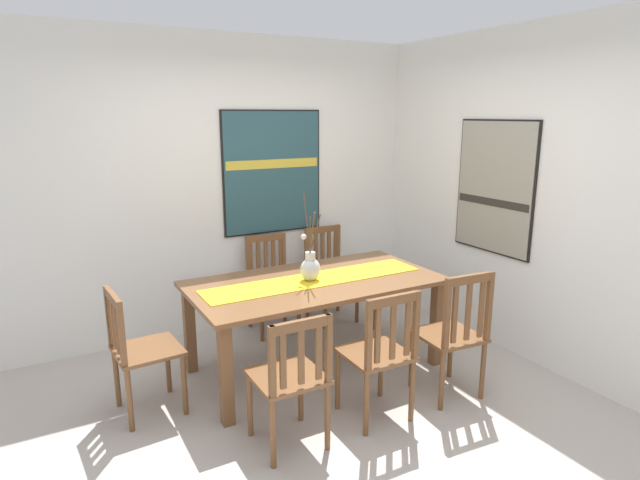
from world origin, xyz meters
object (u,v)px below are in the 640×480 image
object	(u,v)px
chair_2	(380,353)
painting_on_side_wall	(495,187)
chair_0	(454,333)
chair_5	(291,377)
centerpiece_vase	(310,267)
painting_on_back_wall	(272,172)
dining_table	(315,291)
chair_4	(329,271)
chair_1	(271,280)
chair_3	(139,349)

from	to	relation	value
chair_2	painting_on_side_wall	bearing A→B (deg)	20.34
chair_0	chair_2	xyz separation A→B (m)	(-0.63, 0.02, -0.01)
chair_5	painting_on_side_wall	size ratio (longest dim) A/B	0.78
centerpiece_vase	chair_5	size ratio (longest dim) A/B	0.78
chair_0	centerpiece_vase	bearing A→B (deg)	128.27
chair_0	chair_5	distance (m)	1.27
painting_on_back_wall	painting_on_side_wall	xyz separation A→B (m)	(1.44, -1.42, -0.07)
chair_5	painting_on_side_wall	xyz separation A→B (m)	(2.24, 0.59, 0.92)
dining_table	chair_4	xyz separation A→B (m)	(0.63, 0.87, -0.16)
chair_4	centerpiece_vase	bearing A→B (deg)	-127.68
chair_1	painting_on_back_wall	world-z (taller)	painting_on_back_wall
chair_3	painting_on_side_wall	bearing A→B (deg)	-4.87
dining_table	chair_4	world-z (taller)	chair_4
centerpiece_vase	painting_on_side_wall	world-z (taller)	painting_on_side_wall
chair_1	chair_2	size ratio (longest dim) A/B	0.97
chair_1	chair_2	xyz separation A→B (m)	(-0.00, -1.76, -0.00)
dining_table	chair_2	distance (m)	0.87
dining_table	chair_5	xyz separation A→B (m)	(-0.63, -0.85, -0.18)
chair_2	dining_table	bearing A→B (deg)	91.15
chair_1	painting_on_side_wall	world-z (taller)	painting_on_side_wall
centerpiece_vase	painting_on_back_wall	size ratio (longest dim) A/B	0.60
chair_5	chair_1	bearing A→B (deg)	69.64
chair_0	painting_on_back_wall	world-z (taller)	painting_on_back_wall
chair_3	painting_on_back_wall	xyz separation A→B (m)	(1.52, 1.16, 0.99)
painting_on_side_wall	chair_0	bearing A→B (deg)	-147.80
chair_3	chair_0	bearing A→B (deg)	-23.37
chair_1	centerpiece_vase	bearing A→B (deg)	-94.00
chair_3	painting_on_back_wall	size ratio (longest dim) A/B	0.77
chair_2	chair_5	size ratio (longest dim) A/B	1.04
centerpiece_vase	chair_2	xyz separation A→B (m)	(0.06, -0.85, -0.38)
chair_0	painting_on_side_wall	size ratio (longest dim) A/B	0.85
centerpiece_vase	chair_0	distance (m)	1.17
centerpiece_vase	chair_1	world-z (taller)	centerpiece_vase
chair_1	dining_table	bearing A→B (deg)	-91.41
chair_5	chair_3	bearing A→B (deg)	130.62
dining_table	chair_0	bearing A→B (deg)	-53.58
centerpiece_vase	chair_2	distance (m)	0.93
chair_1	chair_4	world-z (taller)	chair_4
dining_table	chair_5	distance (m)	1.08
chair_5	chair_2	bearing A→B (deg)	-0.28
chair_2	chair_3	xyz separation A→B (m)	(-1.37, 0.84, -0.00)
chair_3	painting_on_back_wall	distance (m)	2.16
painting_on_side_wall	chair_4	bearing A→B (deg)	130.77
centerpiece_vase	painting_on_back_wall	distance (m)	1.32
centerpiece_vase	chair_3	size ratio (longest dim) A/B	0.77
dining_table	painting_on_back_wall	world-z (taller)	painting_on_back_wall
chair_0	painting_on_back_wall	distance (m)	2.30
chair_0	painting_on_side_wall	world-z (taller)	painting_on_side_wall
centerpiece_vase	painting_on_back_wall	xyz separation A→B (m)	(0.21, 1.15, 0.61)
dining_table	centerpiece_vase	xyz separation A→B (m)	(-0.04, -0.00, 0.21)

